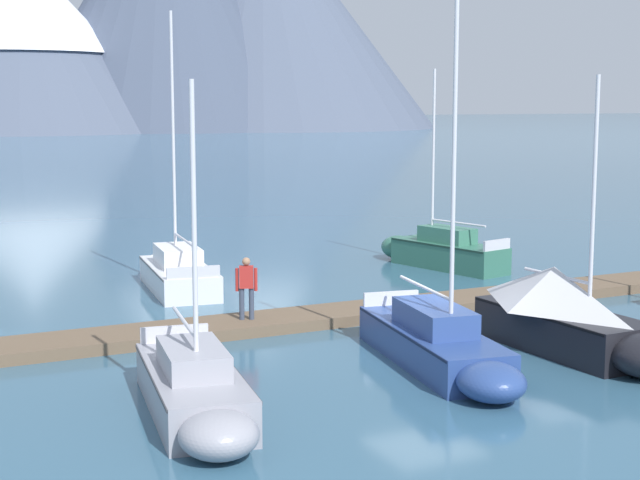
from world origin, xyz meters
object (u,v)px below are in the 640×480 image
Objects in this scene: sailboat_mid_dock_port at (176,271)px; sailboat_far_berth at (569,315)px; sailboat_outer_slip at (440,250)px; person_on_dock at (246,284)px; sailboat_second_berth at (196,391)px; sailboat_mid_dock_starboard at (440,344)px.

sailboat_mid_dock_port reaches higher than sailboat_far_berth.
sailboat_outer_slip is (10.06, -0.34, 0.06)m from sailboat_mid_dock_port.
sailboat_far_berth is 0.92× the size of sailboat_outer_slip.
person_on_dock is (-10.18, -6.35, 0.64)m from sailboat_outer_slip.
person_on_dock is (3.60, 6.48, 0.70)m from sailboat_second_berth.
sailboat_second_berth is 6.29m from sailboat_mid_dock_starboard.
sailboat_mid_dock_port is 1.23× the size of sailboat_outer_slip.
sailboat_far_berth reaches higher than sailboat_second_berth.
sailboat_mid_dock_port is 10.07m from sailboat_outer_slip.
sailboat_second_berth is 3.87× the size of person_on_dock.
sailboat_mid_dock_port is at bearing 88.99° from person_on_dock.
sailboat_second_berth is 18.83m from sailboat_outer_slip.
sailboat_outer_slip is (13.78, 12.83, 0.06)m from sailboat_second_berth.
sailboat_second_berth is 9.87m from sailboat_far_berth.
sailboat_mid_dock_starboard is 14.05m from sailboat_outer_slip.
sailboat_far_berth is (9.83, 0.86, 0.39)m from sailboat_second_berth.
sailboat_mid_dock_starboard reaches higher than sailboat_outer_slip.
sailboat_mid_dock_port is at bearing 101.59° from sailboat_mid_dock_starboard.
sailboat_second_berth is 13.69m from sailboat_mid_dock_port.
sailboat_far_berth reaches higher than person_on_dock.
sailboat_outer_slip is (7.57, 11.84, 0.05)m from sailboat_mid_dock_starboard.
sailboat_second_berth is 0.73× the size of sailboat_mid_dock_port.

